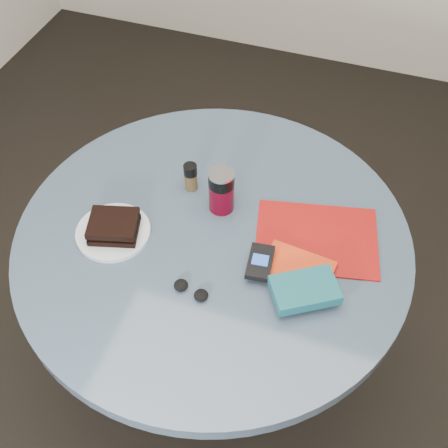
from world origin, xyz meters
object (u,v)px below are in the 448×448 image
(plate, at_px, (113,232))
(magazine, at_px, (317,239))
(pepper_grinder, at_px, (191,177))
(mp3_player, at_px, (260,262))
(novel, at_px, (305,290))
(soda_can, at_px, (221,190))
(headphones, at_px, (191,290))
(table, at_px, (214,271))
(red_book, at_px, (297,269))
(sandwich, at_px, (114,226))

(plate, distance_m, magazine, 0.51)
(plate, distance_m, pepper_grinder, 0.25)
(plate, height_order, mp3_player, mp3_player)
(mp3_player, bearing_deg, plate, -177.70)
(pepper_grinder, distance_m, novel, 0.44)
(soda_can, xyz_separation_m, headphones, (0.02, -0.27, -0.05))
(magazine, bearing_deg, table, -177.24)
(soda_can, height_order, pepper_grinder, soda_can)
(soda_can, bearing_deg, novel, -37.18)
(soda_can, distance_m, mp3_player, 0.22)
(pepper_grinder, xyz_separation_m, novel, (0.37, -0.24, -0.01))
(plate, relative_size, novel, 1.27)
(soda_can, distance_m, novel, 0.34)
(soda_can, bearing_deg, table, -84.63)
(plate, distance_m, headphones, 0.27)
(pepper_grinder, bearing_deg, soda_can, -21.65)
(table, height_order, red_book, red_book)
(table, height_order, soda_can, soda_can)
(pepper_grinder, height_order, magazine, pepper_grinder)
(sandwich, height_order, pepper_grinder, pepper_grinder)
(table, relative_size, pepper_grinder, 12.14)
(novel, bearing_deg, mp3_player, 126.78)
(sandwich, xyz_separation_m, soda_can, (0.22, 0.18, 0.03))
(table, xyz_separation_m, pepper_grinder, (-0.11, 0.13, 0.21))
(plate, relative_size, headphones, 2.00)
(soda_can, distance_m, headphones, 0.28)
(pepper_grinder, bearing_deg, sandwich, -119.56)
(novel, bearing_deg, headphones, 163.69)
(red_book, bearing_deg, headphones, -141.72)
(magazine, bearing_deg, headphones, -146.28)
(soda_can, relative_size, novel, 0.85)
(plate, xyz_separation_m, sandwich, (0.01, -0.00, 0.03))
(magazine, height_order, headphones, headphones)
(plate, xyz_separation_m, red_book, (0.47, 0.04, 0.01))
(sandwich, distance_m, magazine, 0.51)
(soda_can, xyz_separation_m, novel, (0.27, -0.20, -0.03))
(table, bearing_deg, novel, -23.18)
(table, height_order, pepper_grinder, pepper_grinder)
(sandwich, bearing_deg, soda_can, 38.25)
(magazine, bearing_deg, red_book, -113.27)
(red_book, distance_m, headphones, 0.26)
(soda_can, relative_size, headphones, 1.34)
(plate, xyz_separation_m, headphones, (0.25, -0.10, 0.00))
(plate, bearing_deg, pepper_grinder, 58.99)
(pepper_grinder, bearing_deg, plate, -121.01)
(soda_can, xyz_separation_m, pepper_grinder, (-0.10, 0.04, -0.02))
(pepper_grinder, xyz_separation_m, headphones, (0.12, -0.31, -0.03))
(pepper_grinder, bearing_deg, magazine, -10.20)
(sandwich, bearing_deg, plate, 167.46)
(sandwich, bearing_deg, mp3_player, 2.56)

